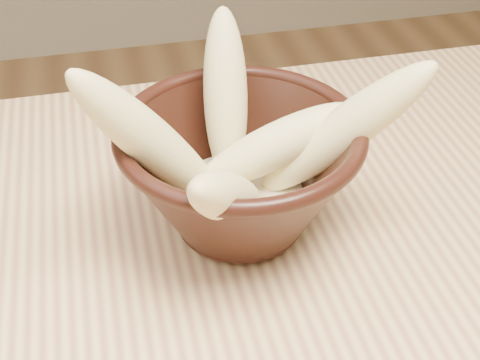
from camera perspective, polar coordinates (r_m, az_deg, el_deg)
The scene contains 7 objects.
bowl at distance 0.53m, azimuth 0.00°, elevation 0.77°, with size 0.19×0.19×0.10m.
milk_puddle at distance 0.54m, azimuth 0.00°, elevation -1.40°, with size 0.11×0.11×0.01m, color beige.
banana_upright at distance 0.54m, azimuth -1.24°, elevation 7.26°, with size 0.04×0.04×0.14m, color #DBD081.
banana_left at distance 0.48m, azimuth -7.63°, elevation 3.26°, with size 0.04×0.04×0.17m, color #DBD081.
banana_right at distance 0.51m, azimuth 8.88°, elevation 4.20°, with size 0.04×0.04×0.17m, color #DBD081.
banana_across at distance 0.52m, azimuth 3.11°, elevation 2.98°, with size 0.04×0.04×0.13m, color #DBD081.
banana_front at distance 0.47m, azimuth -1.07°, elevation -1.50°, with size 0.04×0.04×0.13m, color #DBD081.
Camera 1 is at (-0.05, -0.27, 1.13)m, focal length 50.00 mm.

